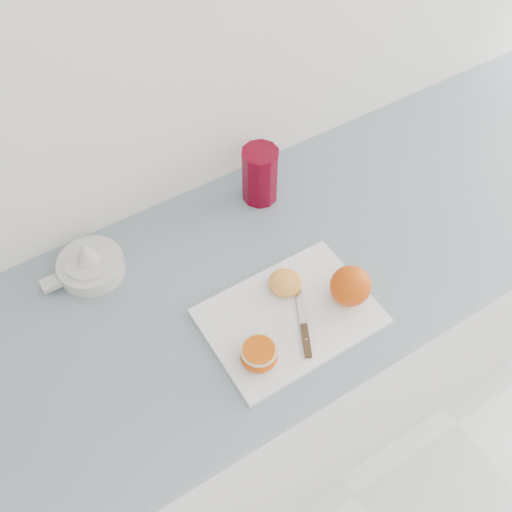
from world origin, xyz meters
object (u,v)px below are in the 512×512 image
object	(u,v)px
counter	(242,372)
red_tumbler	(260,177)
cutting_board	(290,316)
half_orange	(259,355)
citrus_juicer	(90,264)

from	to	relation	value
counter	red_tumbler	size ratio (longest dim) A/B	16.52
cutting_board	half_orange	world-z (taller)	half_orange
citrus_juicer	red_tumbler	distance (m)	0.44
cutting_board	red_tumbler	xyz separation A→B (m)	(0.13, 0.33, 0.06)
red_tumbler	half_orange	bearing A→B (deg)	-122.38
counter	citrus_juicer	world-z (taller)	citrus_juicer
cutting_board	half_orange	size ratio (longest dim) A/B	4.68
cutting_board	red_tumbler	bearing A→B (deg)	67.99
cutting_board	red_tumbler	size ratio (longest dim) A/B	2.40
counter	half_orange	distance (m)	0.52
red_tumbler	cutting_board	bearing A→B (deg)	-112.01
cutting_board	half_orange	xyz separation A→B (m)	(-0.11, -0.05, 0.03)
citrus_juicer	half_orange	bearing A→B (deg)	-63.11
counter	half_orange	xyz separation A→B (m)	(-0.06, -0.19, 0.48)
citrus_juicer	red_tumbler	size ratio (longest dim) A/B	1.27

